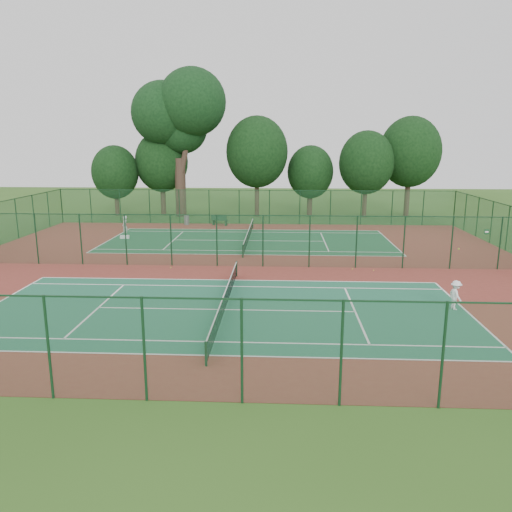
# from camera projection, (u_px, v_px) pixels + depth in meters

# --- Properties ---
(ground) EXTENTS (120.00, 120.00, 0.00)m
(ground) POSITION_uv_depth(u_px,v_px,m) (240.00, 266.00, 33.50)
(ground) COLOR #30581B
(ground) RESTS_ON ground
(red_pad) EXTENTS (40.00, 36.00, 0.01)m
(red_pad) POSITION_uv_depth(u_px,v_px,m) (240.00, 266.00, 33.49)
(red_pad) COLOR maroon
(red_pad) RESTS_ON ground
(court_near) EXTENTS (23.77, 10.97, 0.01)m
(court_near) POSITION_uv_depth(u_px,v_px,m) (225.00, 310.00, 24.73)
(court_near) COLOR #1F6244
(court_near) RESTS_ON red_pad
(court_far) EXTENTS (23.77, 10.97, 0.01)m
(court_far) POSITION_uv_depth(u_px,v_px,m) (249.00, 241.00, 42.26)
(court_far) COLOR #1B5530
(court_far) RESTS_ON red_pad
(fence_north) EXTENTS (40.00, 0.09, 3.50)m
(fence_north) POSITION_uv_depth(u_px,v_px,m) (254.00, 207.00, 50.64)
(fence_north) COLOR #184927
(fence_north) RESTS_ON ground
(fence_south) EXTENTS (40.00, 0.09, 3.50)m
(fence_south) POSITION_uv_depth(u_px,v_px,m) (193.00, 350.00, 15.57)
(fence_south) COLOR #164324
(fence_south) RESTS_ON ground
(fence_divider) EXTENTS (40.00, 0.09, 3.50)m
(fence_divider) POSITION_uv_depth(u_px,v_px,m) (240.00, 241.00, 33.11)
(fence_divider) COLOR #174725
(fence_divider) RESTS_ON ground
(tennis_net_near) EXTENTS (0.10, 12.90, 0.97)m
(tennis_net_near) POSITION_uv_depth(u_px,v_px,m) (225.00, 300.00, 24.61)
(tennis_net_near) COLOR #153A23
(tennis_net_near) RESTS_ON ground
(tennis_net_far) EXTENTS (0.10, 12.90, 0.97)m
(tennis_net_far) POSITION_uv_depth(u_px,v_px,m) (249.00, 234.00, 42.14)
(tennis_net_far) COLOR #11311D
(tennis_net_far) RESTS_ON ground
(player_near) EXTENTS (0.72, 1.04, 1.47)m
(player_near) POSITION_uv_depth(u_px,v_px,m) (456.00, 295.00, 24.63)
(player_near) COLOR white
(player_near) RESTS_ON court_near
(player_far) EXTENTS (0.67, 0.80, 1.86)m
(player_far) POSITION_uv_depth(u_px,v_px,m) (125.00, 226.00, 43.74)
(player_far) COLOR white
(player_far) RESTS_ON court_far
(trash_bin) EXTENTS (0.63, 0.63, 0.98)m
(trash_bin) POSITION_uv_depth(u_px,v_px,m) (187.00, 220.00, 50.43)
(trash_bin) COLOR slate
(trash_bin) RESTS_ON red_pad
(bench) EXTENTS (1.77, 0.96, 1.05)m
(bench) POSITION_uv_depth(u_px,v_px,m) (219.00, 220.00, 50.02)
(bench) COLOR #13381D
(bench) RESTS_ON red_pad
(kit_bag) EXTENTS (0.76, 0.29, 0.28)m
(kit_bag) POSITION_uv_depth(u_px,v_px,m) (125.00, 237.00, 43.17)
(kit_bag) COLOR white
(kit_bag) RESTS_ON red_pad
(stray_ball_a) EXTENTS (0.07, 0.07, 0.07)m
(stray_ball_a) POSITION_uv_depth(u_px,v_px,m) (352.00, 269.00, 32.63)
(stray_ball_a) COLOR gold
(stray_ball_a) RESTS_ON red_pad
(stray_ball_b) EXTENTS (0.06, 0.06, 0.06)m
(stray_ball_b) POSITION_uv_depth(u_px,v_px,m) (374.00, 270.00, 32.28)
(stray_ball_b) COLOR #E8F538
(stray_ball_b) RESTS_ON red_pad
(stray_ball_c) EXTENTS (0.07, 0.07, 0.07)m
(stray_ball_c) POSITION_uv_depth(u_px,v_px,m) (171.00, 267.00, 32.99)
(stray_ball_c) COLOR #B6D431
(stray_ball_c) RESTS_ON red_pad
(big_tree) EXTENTS (10.46, 7.66, 16.07)m
(big_tree) POSITION_uv_depth(u_px,v_px,m) (179.00, 112.00, 54.27)
(big_tree) COLOR #3B2820
(big_tree) RESTS_ON ground
(evergreen_row) EXTENTS (39.00, 5.00, 12.00)m
(evergreen_row) POSITION_uv_depth(u_px,v_px,m) (262.00, 215.00, 57.09)
(evergreen_row) COLOR black
(evergreen_row) RESTS_ON ground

